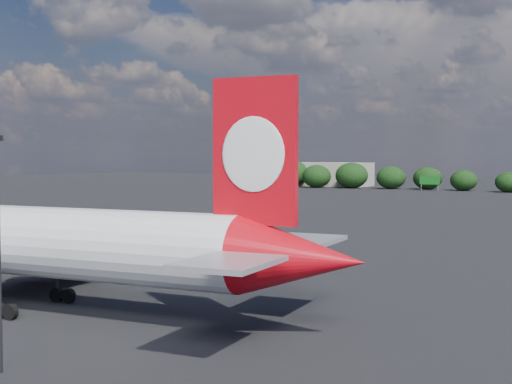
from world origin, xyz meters
The scene contains 5 objects.
ground centered at (0.00, 60.00, 0.00)m, with size 500.00×500.00×0.00m, color black.
qantas_airliner centered at (3.36, 2.01, 4.62)m, with size 46.54×44.28×15.18m.
terminal_building centered at (-65.00, 192.00, 4.00)m, with size 42.00×16.00×8.00m.
highway_sign centered at (-18.00, 176.00, 3.13)m, with size 6.00×0.30×4.50m.
horizon_treeline centered at (2.75, 180.76, 3.94)m, with size 205.97×15.03×9.10m.
Camera 1 is at (41.29, -32.51, 10.68)m, focal length 50.00 mm.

